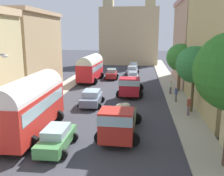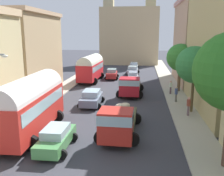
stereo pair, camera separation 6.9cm
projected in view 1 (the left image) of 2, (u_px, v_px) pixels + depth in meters
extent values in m
plane|color=#373840|center=(119.00, 85.00, 36.06)|extent=(154.00, 154.00, 0.00)
cube|color=#B1A897|center=(70.00, 83.00, 36.89)|extent=(2.50, 70.00, 0.14)
cube|color=#AFAB97|center=(170.00, 86.00, 35.20)|extent=(2.50, 70.00, 0.14)
cube|color=tan|center=(26.00, 54.00, 31.44)|extent=(5.45, 11.58, 9.49)
cube|color=tan|center=(23.00, 13.00, 30.38)|extent=(6.00, 11.58, 0.46)
cube|color=tan|center=(195.00, 44.00, 36.95)|extent=(4.78, 13.01, 11.51)
cube|color=tan|center=(198.00, 1.00, 35.66)|extent=(5.26, 13.01, 0.65)
cube|color=tan|center=(129.00, 36.00, 59.82)|extent=(13.57, 6.12, 13.17)
cube|color=tan|center=(108.00, 27.00, 58.41)|extent=(2.27, 2.27, 17.72)
cube|color=tan|center=(150.00, 26.00, 57.30)|extent=(2.27, 2.27, 17.72)
cube|color=red|center=(30.00, 111.00, 18.06)|extent=(2.65, 8.57, 2.57)
cylinder|color=silver|center=(29.00, 93.00, 17.78)|extent=(2.59, 8.40, 2.37)
cube|color=#99B7C6|center=(30.00, 103.00, 17.94)|extent=(2.68, 7.90, 0.82)
cylinder|color=black|center=(31.00, 115.00, 21.00)|extent=(1.00, 0.35, 1.00)
cylinder|color=black|center=(58.00, 116.00, 20.79)|extent=(1.00, 0.35, 1.00)
cylinder|color=black|center=(32.00, 143.00, 15.66)|extent=(1.00, 0.35, 1.00)
cube|color=red|center=(91.00, 70.00, 38.55)|extent=(2.59, 8.37, 2.36)
cylinder|color=silver|center=(90.00, 63.00, 38.30)|extent=(2.54, 8.21, 2.30)
cube|color=#99B7C6|center=(91.00, 67.00, 38.44)|extent=(2.62, 7.71, 0.75)
cylinder|color=black|center=(88.00, 75.00, 41.45)|extent=(1.00, 0.35, 1.00)
cylinder|color=black|center=(101.00, 76.00, 41.13)|extent=(1.00, 0.35, 1.00)
cylinder|color=black|center=(79.00, 81.00, 36.47)|extent=(1.00, 0.35, 1.00)
cylinder|color=black|center=(94.00, 81.00, 36.15)|extent=(1.00, 0.35, 1.00)
cube|color=red|center=(116.00, 125.00, 16.05)|extent=(2.19, 1.89, 2.02)
cube|color=#99B7C6|center=(116.00, 117.00, 15.93)|extent=(2.23, 1.97, 0.65)
cube|color=#4C4E33|center=(122.00, 119.00, 19.52)|extent=(2.25, 5.05, 0.55)
ellipsoid|color=silver|center=(122.00, 113.00, 19.00)|extent=(0.90, 1.08, 0.59)
ellipsoid|color=beige|center=(120.00, 107.00, 20.86)|extent=(0.98, 0.85, 0.55)
ellipsoid|color=beige|center=(123.00, 119.00, 18.01)|extent=(1.09, 1.03, 0.47)
ellipsoid|color=beige|center=(126.00, 105.00, 20.21)|extent=(0.90, 0.76, 0.46)
ellipsoid|color=beige|center=(120.00, 115.00, 17.90)|extent=(0.66, 0.82, 0.44)
ellipsoid|color=beige|center=(120.00, 112.00, 18.52)|extent=(1.21, 1.22, 0.47)
cylinder|color=black|center=(133.00, 139.00, 16.38)|extent=(0.90, 0.31, 0.90)
cylinder|color=black|center=(101.00, 137.00, 16.68)|extent=(0.90, 0.31, 0.90)
cylinder|color=black|center=(136.00, 119.00, 20.36)|extent=(0.90, 0.32, 0.90)
cylinder|color=black|center=(110.00, 117.00, 20.66)|extent=(0.90, 0.32, 0.90)
cube|color=red|center=(130.00, 86.00, 28.11)|extent=(2.23, 2.03, 1.94)
cube|color=#99B7C6|center=(130.00, 82.00, 27.99)|extent=(2.28, 2.11, 0.62)
cube|color=#544A42|center=(131.00, 86.00, 31.48)|extent=(2.26, 4.68, 0.55)
ellipsoid|color=beige|center=(134.00, 80.00, 32.78)|extent=(1.06, 0.90, 0.49)
ellipsoid|color=silver|center=(131.00, 80.00, 32.79)|extent=(0.92, 1.07, 0.59)
ellipsoid|color=beige|center=(135.00, 82.00, 31.50)|extent=(0.89, 0.96, 0.58)
ellipsoid|color=beige|center=(129.00, 80.00, 30.32)|extent=(0.80, 1.00, 0.60)
ellipsoid|color=beige|center=(129.00, 79.00, 31.37)|extent=(0.96, 0.76, 0.52)
ellipsoid|color=beige|center=(133.00, 81.00, 30.61)|extent=(0.99, 0.87, 0.49)
cylinder|color=black|center=(139.00, 95.00, 28.33)|extent=(0.90, 0.31, 0.90)
cylinder|color=black|center=(120.00, 94.00, 28.61)|extent=(0.90, 0.31, 0.90)
cylinder|color=black|center=(140.00, 87.00, 32.20)|extent=(0.90, 0.31, 0.90)
cylinder|color=black|center=(123.00, 87.00, 32.48)|extent=(0.90, 0.31, 0.90)
cube|color=white|center=(133.00, 78.00, 38.05)|extent=(1.63, 3.70, 0.84)
cube|color=#A0B3D2|center=(133.00, 73.00, 37.91)|extent=(1.39, 1.94, 0.47)
cylinder|color=black|center=(138.00, 82.00, 36.97)|extent=(0.60, 0.21, 0.60)
cylinder|color=black|center=(128.00, 81.00, 37.10)|extent=(0.60, 0.21, 0.60)
cylinder|color=black|center=(138.00, 79.00, 39.17)|extent=(0.60, 0.21, 0.60)
cylinder|color=black|center=(128.00, 79.00, 39.30)|extent=(0.60, 0.21, 0.60)
cube|color=gray|center=(132.00, 71.00, 45.50)|extent=(1.92, 4.42, 0.66)
cube|color=#A2BFC9|center=(132.00, 68.00, 45.37)|extent=(1.64, 2.32, 0.54)
cylinder|color=black|center=(137.00, 74.00, 44.12)|extent=(0.60, 0.21, 0.60)
cylinder|color=black|center=(127.00, 74.00, 44.39)|extent=(0.60, 0.21, 0.60)
cylinder|color=black|center=(138.00, 72.00, 46.74)|extent=(0.60, 0.21, 0.60)
cylinder|color=black|center=(128.00, 71.00, 47.00)|extent=(0.60, 0.21, 0.60)
cube|color=silver|center=(134.00, 67.00, 51.41)|extent=(1.60, 4.03, 0.68)
cube|color=#9BB3C8|center=(134.00, 64.00, 51.28)|extent=(1.39, 2.10, 0.54)
cylinder|color=black|center=(137.00, 69.00, 50.17)|extent=(0.60, 0.21, 0.60)
cylinder|color=black|center=(129.00, 69.00, 50.37)|extent=(0.60, 0.21, 0.60)
cylinder|color=black|center=(138.00, 67.00, 52.58)|extent=(0.60, 0.21, 0.60)
cylinder|color=black|center=(130.00, 67.00, 52.78)|extent=(0.60, 0.21, 0.60)
cube|color=#4B904F|center=(57.00, 140.00, 15.88)|extent=(1.57, 4.07, 0.69)
cube|color=#A1BFC6|center=(56.00, 131.00, 15.75)|extent=(1.38, 2.12, 0.51)
cylinder|color=black|center=(52.00, 136.00, 17.25)|extent=(0.60, 0.21, 0.60)
cylinder|color=black|center=(74.00, 137.00, 17.08)|extent=(0.60, 0.21, 0.60)
cylinder|color=black|center=(37.00, 153.00, 14.80)|extent=(0.60, 0.21, 0.60)
cylinder|color=black|center=(63.00, 155.00, 14.64)|extent=(0.60, 0.21, 0.60)
cube|color=slate|center=(92.00, 99.00, 25.70)|extent=(1.88, 4.25, 0.74)
cube|color=#A0BCD3|center=(92.00, 93.00, 25.56)|extent=(1.62, 2.23, 0.57)
cylinder|color=black|center=(86.00, 99.00, 27.13)|extent=(0.60, 0.21, 0.60)
cylinder|color=black|center=(102.00, 99.00, 26.96)|extent=(0.60, 0.21, 0.60)
cylinder|color=black|center=(80.00, 106.00, 24.59)|extent=(0.60, 0.21, 0.60)
cylinder|color=black|center=(98.00, 106.00, 24.42)|extent=(0.60, 0.21, 0.60)
cube|color=#B12928|center=(112.00, 75.00, 40.88)|extent=(1.81, 4.03, 0.81)
cube|color=#94B7BD|center=(112.00, 71.00, 40.74)|extent=(1.52, 2.12, 0.55)
cylinder|color=black|center=(107.00, 76.00, 42.21)|extent=(0.60, 0.21, 0.60)
cylinder|color=black|center=(117.00, 76.00, 42.10)|extent=(0.60, 0.21, 0.60)
cylinder|color=black|center=(106.00, 78.00, 39.82)|extent=(0.60, 0.21, 0.60)
cylinder|color=black|center=(116.00, 78.00, 39.71)|extent=(0.60, 0.21, 0.60)
cylinder|color=#54414A|center=(170.00, 94.00, 30.20)|extent=(0.18, 0.18, 0.14)
cylinder|color=#54414A|center=(170.00, 90.00, 30.10)|extent=(0.27, 0.27, 0.83)
cylinder|color=silver|center=(171.00, 85.00, 29.96)|extent=(0.41, 0.41, 0.53)
sphere|color=tan|center=(171.00, 82.00, 29.88)|extent=(0.23, 0.23, 0.23)
cylinder|color=slate|center=(176.00, 102.00, 26.66)|extent=(0.17, 0.17, 0.14)
cylinder|color=slate|center=(176.00, 98.00, 26.56)|extent=(0.26, 0.26, 0.82)
cylinder|color=#415283|center=(176.00, 91.00, 26.41)|extent=(0.40, 0.40, 0.63)
sphere|color=tan|center=(177.00, 87.00, 26.32)|extent=(0.20, 0.20, 0.20)
cylinder|color=slate|center=(188.00, 116.00, 22.19)|extent=(0.18, 0.18, 0.14)
cylinder|color=slate|center=(188.00, 111.00, 22.09)|extent=(0.25, 0.25, 0.87)
cylinder|color=brown|center=(189.00, 103.00, 21.93)|extent=(0.38, 0.38, 0.59)
sphere|color=#D99C86|center=(189.00, 98.00, 21.85)|extent=(0.21, 0.21, 0.21)
ellipsoid|color=silver|center=(5.00, 56.00, 15.62)|extent=(0.44, 0.28, 0.20)
cylinder|color=brown|center=(192.00, 96.00, 22.99)|extent=(0.25, 0.25, 3.26)
sphere|color=#2F7D3E|center=(194.00, 65.00, 22.38)|extent=(3.32, 3.32, 3.32)
cylinder|color=brown|center=(179.00, 80.00, 31.49)|extent=(0.37, 0.37, 3.10)
sphere|color=#348232|center=(180.00, 57.00, 30.89)|extent=(3.36, 3.36, 3.36)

